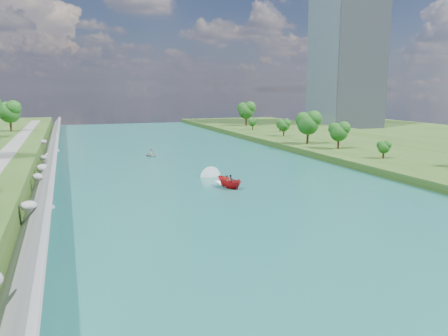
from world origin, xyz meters
name	(u,v)px	position (x,y,z in m)	size (l,w,h in m)	color
ground	(243,199)	(0.00, 0.00, 0.00)	(260.00, 260.00, 0.00)	#2D5119
river_water	(201,172)	(0.00, 20.00, 0.05)	(55.00, 240.00, 0.10)	#185B5C
berm_east	(419,155)	(49.50, 20.00, 0.75)	(44.00, 240.00, 1.50)	#2D5119
riprap_bank	(45,173)	(-25.85, 19.05, 1.79)	(4.04, 236.00, 4.43)	slate
office_tower	(346,50)	(82.50, 95.00, 30.00)	(22.00, 22.00, 60.00)	gray
trees_east	(383,134)	(36.69, 16.50, 6.09)	(18.38, 145.08, 10.49)	#174913
motorboat	(226,181)	(0.31, 7.50, 0.91)	(3.60, 19.32, 2.03)	red
raft	(151,155)	(-4.94, 41.62, 0.48)	(3.26, 3.70, 1.69)	#909498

